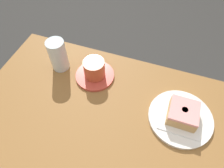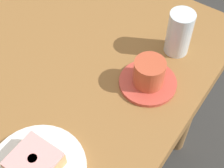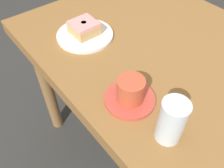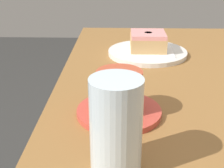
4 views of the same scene
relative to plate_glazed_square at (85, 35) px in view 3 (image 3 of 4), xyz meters
The scene contains 7 objects.
ground_plane 0.78m from the plate_glazed_square, 137.29° to the right, with size 6.00×6.00×0.00m, color #323230.
table 0.28m from the plate_glazed_square, 137.29° to the right, with size 0.95×0.75×0.73m.
plate_glazed_square is the anchor object (origin of this frame).
napkin_glazed_square 0.01m from the plate_glazed_square, ahead, with size 0.13×0.13×0.00m, color white.
donut_glazed_square 0.03m from the plate_glazed_square, 90.00° to the left, with size 0.09×0.09×0.04m.
water_glass 0.46m from the plate_glazed_square, behind, with size 0.06×0.06×0.12m, color silver.
coffee_cup 0.33m from the plate_glazed_square, 167.62° to the left, with size 0.14×0.14×0.08m.
Camera 3 is at (-0.41, 0.53, 1.23)m, focal length 37.76 mm.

